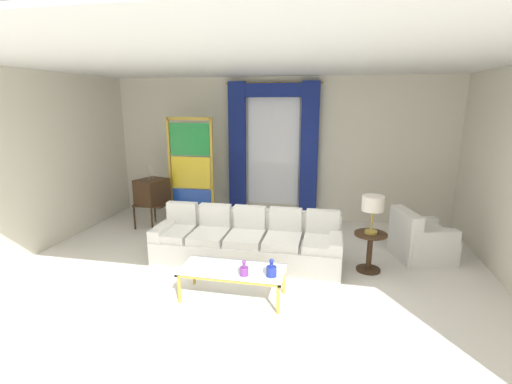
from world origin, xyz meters
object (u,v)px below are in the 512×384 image
(coffee_table, at_px, (233,271))
(table_lamp_brass, at_px, (373,205))
(couch_white_long, at_px, (248,242))
(bottle_crystal_tall, at_px, (244,270))
(stained_glass_divider, at_px, (191,175))
(vintage_tv, at_px, (152,192))
(peacock_figurine, at_px, (199,223))
(round_side_table, at_px, (370,248))
(armchair_white, at_px, (419,241))
(bottle_blue_decanter, at_px, (271,270))

(coffee_table, relative_size, table_lamp_brass, 2.35)
(couch_white_long, relative_size, bottle_crystal_tall, 14.59)
(coffee_table, xyz_separation_m, stained_glass_divider, (-1.61, 2.73, 0.68))
(vintage_tv, relative_size, stained_glass_divider, 0.61)
(couch_white_long, height_order, stained_glass_divider, stained_glass_divider)
(peacock_figurine, bearing_deg, round_side_table, -18.46)
(armchair_white, relative_size, stained_glass_divider, 0.46)
(vintage_tv, distance_m, peacock_figurine, 1.17)
(peacock_figurine, xyz_separation_m, round_side_table, (3.07, -1.03, 0.14))
(bottle_crystal_tall, height_order, vintage_tv, vintage_tv)
(couch_white_long, distance_m, vintage_tv, 2.59)
(bottle_blue_decanter, relative_size, armchair_white, 0.23)
(stained_glass_divider, relative_size, round_side_table, 3.70)
(stained_glass_divider, bearing_deg, armchair_white, -11.40)
(coffee_table, relative_size, bottle_blue_decanter, 5.93)
(bottle_blue_decanter, relative_size, peacock_figurine, 0.38)
(stained_glass_divider, bearing_deg, vintage_tv, -156.02)
(couch_white_long, distance_m, armchair_white, 2.78)
(coffee_table, bearing_deg, stained_glass_divider, 120.57)
(table_lamp_brass, bearing_deg, round_side_table, 180.00)
(vintage_tv, bearing_deg, coffee_table, -46.01)
(table_lamp_brass, bearing_deg, stained_glass_divider, 155.98)
(bottle_blue_decanter, bearing_deg, stained_glass_divider, 126.95)
(peacock_figurine, height_order, table_lamp_brass, table_lamp_brass)
(bottle_crystal_tall, relative_size, peacock_figurine, 0.33)
(couch_white_long, relative_size, round_side_table, 4.92)
(couch_white_long, distance_m, bottle_crystal_tall, 1.39)
(bottle_crystal_tall, relative_size, round_side_table, 0.34)
(couch_white_long, xyz_separation_m, round_side_table, (1.87, 0.02, 0.05))
(vintage_tv, bearing_deg, stained_glass_divider, 23.98)
(bottle_blue_decanter, height_order, table_lamp_brass, table_lamp_brass)
(round_side_table, bearing_deg, coffee_table, -145.89)
(coffee_table, xyz_separation_m, bottle_crystal_tall, (0.19, -0.16, 0.10))
(table_lamp_brass, bearing_deg, bottle_crystal_tall, -139.40)
(couch_white_long, height_order, armchair_white, couch_white_long)
(round_side_table, distance_m, table_lamp_brass, 0.67)
(armchair_white, relative_size, round_side_table, 1.69)
(bottle_crystal_tall, bearing_deg, vintage_tv, 134.45)
(bottle_crystal_tall, relative_size, stained_glass_divider, 0.09)
(bottle_blue_decanter, xyz_separation_m, stained_glass_divider, (-2.13, 2.84, 0.57))
(couch_white_long, xyz_separation_m, stained_glass_divider, (-1.53, 1.53, 0.75))
(bottle_blue_decanter, bearing_deg, coffee_table, 168.22)
(round_side_table, xyz_separation_m, table_lamp_brass, (0.00, 0.00, 0.67))
(coffee_table, height_order, round_side_table, round_side_table)
(stained_glass_divider, bearing_deg, bottle_blue_decanter, -53.05)
(coffee_table, bearing_deg, couch_white_long, 93.87)
(vintage_tv, relative_size, round_side_table, 2.26)
(coffee_table, xyz_separation_m, round_side_table, (1.79, 1.21, -0.02))
(coffee_table, distance_m, round_side_table, 2.16)
(coffee_table, distance_m, stained_glass_divider, 3.24)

